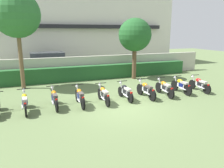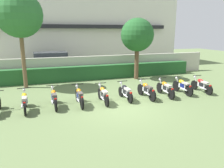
{
  "view_description": "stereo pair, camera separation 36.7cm",
  "coord_description": "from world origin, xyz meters",
  "px_view_note": "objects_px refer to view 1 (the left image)",
  "views": [
    {
      "loc": [
        -4.02,
        -9.05,
        3.56
      ],
      "look_at": [
        0.0,
        1.48,
        0.85
      ],
      "focal_mm": 34.93,
      "sensor_mm": 36.0,
      "label": 1
    },
    {
      "loc": [
        -3.68,
        -9.18,
        3.56
      ],
      "look_at": [
        0.0,
        1.48,
        0.85
      ],
      "focal_mm": 34.93,
      "sensor_mm": 36.0,
      "label": 2
    }
  ],
  "objects_px": {
    "motorcycle_in_row_6": "(146,90)",
    "motorcycle_in_row_7": "(165,88)",
    "motorcycle_in_row_9": "(200,84)",
    "motorcycle_in_row_1": "(25,102)",
    "tree_near_inspector": "(17,15)",
    "motorcycle_in_row_2": "(54,98)",
    "motorcycle_in_row_4": "(104,94)",
    "parked_car": "(50,64)",
    "motorcycle_in_row_5": "(125,92)",
    "motorcycle_in_row_8": "(181,86)",
    "tree_far_side": "(135,35)",
    "motorcycle_in_row_3": "(80,97)"
  },
  "relations": [
    {
      "from": "motorcycle_in_row_4",
      "to": "motorcycle_in_row_9",
      "type": "xyz_separation_m",
      "value": [
        6.18,
        0.01,
        -0.0
      ]
    },
    {
      "from": "motorcycle_in_row_1",
      "to": "motorcycle_in_row_9",
      "type": "height_order",
      "value": "motorcycle_in_row_1"
    },
    {
      "from": "motorcycle_in_row_5",
      "to": "motorcycle_in_row_6",
      "type": "xyz_separation_m",
      "value": [
        1.2,
        -0.1,
        0.02
      ]
    },
    {
      "from": "motorcycle_in_row_1",
      "to": "motorcycle_in_row_5",
      "type": "relative_size",
      "value": 1.08
    },
    {
      "from": "motorcycle_in_row_1",
      "to": "motorcycle_in_row_5",
      "type": "distance_m",
      "value": 5.02
    },
    {
      "from": "parked_car",
      "to": "motorcycle_in_row_3",
      "type": "distance_m",
      "value": 8.84
    },
    {
      "from": "motorcycle_in_row_4",
      "to": "motorcycle_in_row_6",
      "type": "height_order",
      "value": "motorcycle_in_row_6"
    },
    {
      "from": "motorcycle_in_row_2",
      "to": "motorcycle_in_row_9",
      "type": "height_order",
      "value": "motorcycle_in_row_2"
    },
    {
      "from": "tree_near_inspector",
      "to": "motorcycle_in_row_5",
      "type": "xyz_separation_m",
      "value": [
        5.16,
        -4.56,
        -4.12
      ]
    },
    {
      "from": "motorcycle_in_row_6",
      "to": "tree_far_side",
      "type": "bearing_deg",
      "value": -20.79
    },
    {
      "from": "tree_far_side",
      "to": "motorcycle_in_row_4",
      "type": "xyz_separation_m",
      "value": [
        -4.12,
        -4.8,
        -2.86
      ]
    },
    {
      "from": "motorcycle_in_row_5",
      "to": "motorcycle_in_row_7",
      "type": "xyz_separation_m",
      "value": [
        2.39,
        -0.1,
        0.02
      ]
    },
    {
      "from": "motorcycle_in_row_7",
      "to": "motorcycle_in_row_8",
      "type": "distance_m",
      "value": 1.22
    },
    {
      "from": "motorcycle_in_row_3",
      "to": "motorcycle_in_row_4",
      "type": "height_order",
      "value": "motorcycle_in_row_3"
    },
    {
      "from": "motorcycle_in_row_1",
      "to": "motorcycle_in_row_3",
      "type": "distance_m",
      "value": 2.52
    },
    {
      "from": "parked_car",
      "to": "motorcycle_in_row_2",
      "type": "xyz_separation_m",
      "value": [
        -0.61,
        -8.66,
        -0.48
      ]
    },
    {
      "from": "motorcycle_in_row_5",
      "to": "parked_car",
      "type": "bearing_deg",
      "value": 18.73
    },
    {
      "from": "motorcycle_in_row_2",
      "to": "tree_far_side",
      "type": "bearing_deg",
      "value": -55.9
    },
    {
      "from": "motorcycle_in_row_1",
      "to": "motorcycle_in_row_4",
      "type": "distance_m",
      "value": 3.74
    },
    {
      "from": "motorcycle_in_row_8",
      "to": "motorcycle_in_row_2",
      "type": "bearing_deg",
      "value": 89.25
    },
    {
      "from": "motorcycle_in_row_1",
      "to": "motorcycle_in_row_2",
      "type": "distance_m",
      "value": 1.32
    },
    {
      "from": "motorcycle_in_row_5",
      "to": "motorcycle_in_row_1",
      "type": "bearing_deg",
      "value": 89.75
    },
    {
      "from": "motorcycle_in_row_9",
      "to": "motorcycle_in_row_1",
      "type": "bearing_deg",
      "value": 91.29
    },
    {
      "from": "tree_near_inspector",
      "to": "motorcycle_in_row_9",
      "type": "distance_m",
      "value": 11.83
    },
    {
      "from": "tree_near_inspector",
      "to": "motorcycle_in_row_5",
      "type": "height_order",
      "value": "tree_near_inspector"
    },
    {
      "from": "motorcycle_in_row_2",
      "to": "motorcycle_in_row_6",
      "type": "bearing_deg",
      "value": -93.01
    },
    {
      "from": "tree_near_inspector",
      "to": "motorcycle_in_row_2",
      "type": "bearing_deg",
      "value": -72.08
    },
    {
      "from": "motorcycle_in_row_3",
      "to": "motorcycle_in_row_2",
      "type": "bearing_deg",
      "value": 83.52
    },
    {
      "from": "parked_car",
      "to": "tree_near_inspector",
      "type": "xyz_separation_m",
      "value": [
        -2.06,
        -4.16,
        3.62
      ]
    },
    {
      "from": "motorcycle_in_row_7",
      "to": "tree_far_side",
      "type": "bearing_deg",
      "value": -1.74
    },
    {
      "from": "motorcycle_in_row_6",
      "to": "motorcycle_in_row_7",
      "type": "distance_m",
      "value": 1.2
    },
    {
      "from": "tree_near_inspector",
      "to": "motorcycle_in_row_6",
      "type": "height_order",
      "value": "tree_near_inspector"
    },
    {
      "from": "tree_near_inspector",
      "to": "motorcycle_in_row_7",
      "type": "height_order",
      "value": "tree_near_inspector"
    },
    {
      "from": "tree_near_inspector",
      "to": "motorcycle_in_row_3",
      "type": "xyz_separation_m",
      "value": [
        2.66,
        -4.65,
        -4.1
      ]
    },
    {
      "from": "motorcycle_in_row_1",
      "to": "motorcycle_in_row_9",
      "type": "xyz_separation_m",
      "value": [
        9.92,
        -0.06,
        -0.01
      ]
    },
    {
      "from": "parked_car",
      "to": "motorcycle_in_row_8",
      "type": "bearing_deg",
      "value": -53.27
    },
    {
      "from": "motorcycle_in_row_6",
      "to": "motorcycle_in_row_8",
      "type": "xyz_separation_m",
      "value": [
        2.42,
        0.08,
        -0.0
      ]
    },
    {
      "from": "motorcycle_in_row_4",
      "to": "motorcycle_in_row_6",
      "type": "xyz_separation_m",
      "value": [
        2.47,
        0.01,
        0.01
      ]
    },
    {
      "from": "motorcycle_in_row_6",
      "to": "motorcycle_in_row_1",
      "type": "bearing_deg",
      "value": 87.74
    },
    {
      "from": "parked_car",
      "to": "motorcycle_in_row_1",
      "type": "xyz_separation_m",
      "value": [
        -1.92,
        -8.77,
        -0.48
      ]
    },
    {
      "from": "tree_near_inspector",
      "to": "motorcycle_in_row_4",
      "type": "bearing_deg",
      "value": -50.34
    },
    {
      "from": "parked_car",
      "to": "motorcycle_in_row_5",
      "type": "height_order",
      "value": "parked_car"
    },
    {
      "from": "motorcycle_in_row_4",
      "to": "motorcycle_in_row_7",
      "type": "xyz_separation_m",
      "value": [
        3.67,
        0.01,
        0.01
      ]
    },
    {
      "from": "motorcycle_in_row_3",
      "to": "motorcycle_in_row_6",
      "type": "xyz_separation_m",
      "value": [
        3.69,
        -0.02,
        0.0
      ]
    },
    {
      "from": "tree_near_inspector",
      "to": "tree_far_side",
      "type": "xyz_separation_m",
      "value": [
        8.0,
        0.12,
        -1.26
      ]
    },
    {
      "from": "motorcycle_in_row_1",
      "to": "motorcycle_in_row_4",
      "type": "bearing_deg",
      "value": -92.84
    },
    {
      "from": "tree_near_inspector",
      "to": "motorcycle_in_row_1",
      "type": "height_order",
      "value": "tree_near_inspector"
    },
    {
      "from": "parked_car",
      "to": "tree_far_side",
      "type": "relative_size",
      "value": 0.99
    },
    {
      "from": "motorcycle_in_row_4",
      "to": "motorcycle_in_row_5",
      "type": "distance_m",
      "value": 1.28
    },
    {
      "from": "motorcycle_in_row_2",
      "to": "motorcycle_in_row_5",
      "type": "distance_m",
      "value": 3.7
    }
  ]
}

